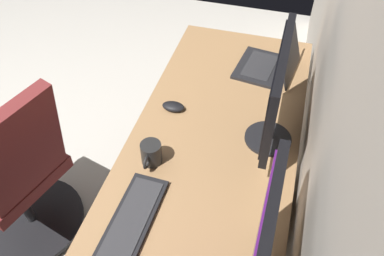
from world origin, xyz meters
name	(u,v)px	position (x,y,z in m)	size (l,w,h in m)	color
wall_back	(356,31)	(0.00, 2.06, 1.30)	(4.59, 0.10, 2.60)	beige
desk	(204,179)	(0.23, 1.63, 0.66)	(2.04, 0.72, 0.73)	#936D47
drawer_pedestal	(209,218)	(0.21, 1.66, 0.35)	(0.40, 0.51, 0.69)	#936D47
monitor_primary	(276,93)	(0.00, 1.85, 0.99)	(0.52, 0.20, 0.46)	black
laptop_leftmost	(272,63)	(-0.48, 1.80, 0.78)	(0.32, 0.32, 0.22)	black
keyboard_main	(130,223)	(0.55, 1.44, 0.74)	(0.42, 0.15, 0.02)	black
mouse_main	(173,107)	(-0.07, 1.41, 0.75)	(0.06, 0.10, 0.03)	black
coffee_mug	(151,153)	(0.25, 1.42, 0.78)	(0.12, 0.08, 0.10)	black
office_chair	(19,180)	(0.32, 0.75, 0.46)	(0.56, 0.60, 0.97)	maroon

